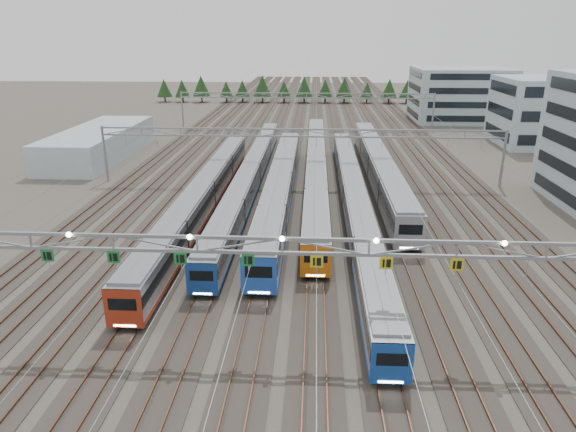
{
  "coord_description": "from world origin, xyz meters",
  "views": [
    {
      "loc": [
        1.97,
        -30.61,
        20.32
      ],
      "look_at": [
        -0.49,
        16.4,
        3.5
      ],
      "focal_mm": 32.0,
      "sensor_mm": 36.0,
      "label": 1
    }
  ],
  "objects_px": {
    "gantry_near": "(282,250)",
    "train_a": "(204,194)",
    "gantry_mid": "(300,139)",
    "gantry_far": "(306,100)",
    "train_c": "(280,185)",
    "depot_bldg_north": "(460,94)",
    "train_f": "(379,166)",
    "train_e": "(354,197)",
    "depot_bldg_mid": "(537,112)",
    "west_shed": "(99,143)",
    "train_b": "(251,174)",
    "train_d": "(316,166)"
  },
  "relations": [
    {
      "from": "gantry_near",
      "to": "train_a",
      "type": "bearing_deg",
      "value": 111.93
    },
    {
      "from": "gantry_mid",
      "to": "gantry_far",
      "type": "bearing_deg",
      "value": 90.0
    },
    {
      "from": "train_c",
      "to": "depot_bldg_north",
      "type": "distance_m",
      "value": 78.07
    },
    {
      "from": "train_f",
      "to": "train_e",
      "type": "bearing_deg",
      "value": -107.93
    },
    {
      "from": "train_c",
      "to": "gantry_mid",
      "type": "height_order",
      "value": "gantry_mid"
    },
    {
      "from": "depot_bldg_mid",
      "to": "gantry_mid",
      "type": "bearing_deg",
      "value": -145.72
    },
    {
      "from": "train_c",
      "to": "train_e",
      "type": "xyz_separation_m",
      "value": [
        9.0,
        -3.79,
        -0.26
      ]
    },
    {
      "from": "west_shed",
      "to": "train_f",
      "type": "bearing_deg",
      "value": -16.2
    },
    {
      "from": "depot_bldg_north",
      "to": "gantry_near",
      "type": "bearing_deg",
      "value": -110.54
    },
    {
      "from": "gantry_far",
      "to": "gantry_mid",
      "type": "bearing_deg",
      "value": -90.0
    },
    {
      "from": "train_b",
      "to": "gantry_mid",
      "type": "bearing_deg",
      "value": 15.98
    },
    {
      "from": "train_b",
      "to": "west_shed",
      "type": "distance_m",
      "value": 33.41
    },
    {
      "from": "gantry_near",
      "to": "west_shed",
      "type": "bearing_deg",
      "value": 122.44
    },
    {
      "from": "train_f",
      "to": "train_d",
      "type": "bearing_deg",
      "value": 177.72
    },
    {
      "from": "depot_bldg_north",
      "to": "train_e",
      "type": "bearing_deg",
      "value": -113.12
    },
    {
      "from": "gantry_far",
      "to": "gantry_near",
      "type": "bearing_deg",
      "value": -90.03
    },
    {
      "from": "train_a",
      "to": "depot_bldg_mid",
      "type": "distance_m",
      "value": 69.89
    },
    {
      "from": "gantry_near",
      "to": "train_f",
      "type": "bearing_deg",
      "value": 74.93
    },
    {
      "from": "train_a",
      "to": "train_c",
      "type": "bearing_deg",
      "value": 24.06
    },
    {
      "from": "train_b",
      "to": "train_f",
      "type": "relative_size",
      "value": 1.23
    },
    {
      "from": "gantry_near",
      "to": "depot_bldg_north",
      "type": "height_order",
      "value": "depot_bldg_north"
    },
    {
      "from": "train_b",
      "to": "train_c",
      "type": "bearing_deg",
      "value": -54.65
    },
    {
      "from": "train_e",
      "to": "gantry_mid",
      "type": "relative_size",
      "value": 1.17
    },
    {
      "from": "train_d",
      "to": "gantry_near",
      "type": "height_order",
      "value": "gantry_near"
    },
    {
      "from": "train_b",
      "to": "gantry_far",
      "type": "xyz_separation_m",
      "value": [
        6.75,
        46.93,
        4.47
      ]
    },
    {
      "from": "gantry_near",
      "to": "gantry_far",
      "type": "height_order",
      "value": "gantry_near"
    },
    {
      "from": "train_a",
      "to": "train_b",
      "type": "height_order",
      "value": "train_a"
    },
    {
      "from": "train_a",
      "to": "train_f",
      "type": "xyz_separation_m",
      "value": [
        22.5,
        14.14,
        0.2
      ]
    },
    {
      "from": "train_f",
      "to": "depot_bldg_mid",
      "type": "bearing_deg",
      "value": 40.65
    },
    {
      "from": "gantry_mid",
      "to": "depot_bldg_north",
      "type": "height_order",
      "value": "depot_bldg_north"
    },
    {
      "from": "gantry_far",
      "to": "train_e",
      "type": "bearing_deg",
      "value": -83.25
    },
    {
      "from": "train_f",
      "to": "train_a",
      "type": "bearing_deg",
      "value": -147.86
    },
    {
      "from": "train_d",
      "to": "gantry_far",
      "type": "xyz_separation_m",
      "value": [
        -2.25,
        42.8,
        4.38
      ]
    },
    {
      "from": "train_b",
      "to": "gantry_far",
      "type": "height_order",
      "value": "gantry_far"
    },
    {
      "from": "depot_bldg_north",
      "to": "train_c",
      "type": "bearing_deg",
      "value": -120.31
    },
    {
      "from": "train_b",
      "to": "gantry_far",
      "type": "bearing_deg",
      "value": 81.82
    },
    {
      "from": "train_e",
      "to": "train_d",
      "type": "bearing_deg",
      "value": 107.51
    },
    {
      "from": "train_c",
      "to": "gantry_mid",
      "type": "distance_m",
      "value": 9.56
    },
    {
      "from": "gantry_far",
      "to": "depot_bldg_mid",
      "type": "distance_m",
      "value": 46.61
    },
    {
      "from": "train_f",
      "to": "depot_bldg_north",
      "type": "distance_m",
      "value": 62.89
    },
    {
      "from": "train_e",
      "to": "gantry_far",
      "type": "distance_m",
      "value": 57.64
    },
    {
      "from": "train_a",
      "to": "train_e",
      "type": "xyz_separation_m",
      "value": [
        18.0,
        0.23,
        -0.14
      ]
    },
    {
      "from": "train_c",
      "to": "gantry_far",
      "type": "xyz_separation_m",
      "value": [
        2.25,
        53.28,
        4.22
      ]
    },
    {
      "from": "train_e",
      "to": "depot_bldg_north",
      "type": "height_order",
      "value": "depot_bldg_north"
    },
    {
      "from": "train_f",
      "to": "gantry_near",
      "type": "xyz_separation_m",
      "value": [
        -11.3,
        -41.96,
        4.84
      ]
    },
    {
      "from": "train_c",
      "to": "depot_bldg_north",
      "type": "relative_size",
      "value": 2.37
    },
    {
      "from": "train_f",
      "to": "depot_bldg_mid",
      "type": "xyz_separation_m",
      "value": [
        32.91,
        28.26,
        4.02
      ]
    },
    {
      "from": "west_shed",
      "to": "train_e",
      "type": "bearing_deg",
      "value": -33.11
    },
    {
      "from": "train_a",
      "to": "depot_bldg_north",
      "type": "bearing_deg",
      "value": 55.87
    },
    {
      "from": "gantry_near",
      "to": "west_shed",
      "type": "distance_m",
      "value": 65.93
    }
  ]
}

